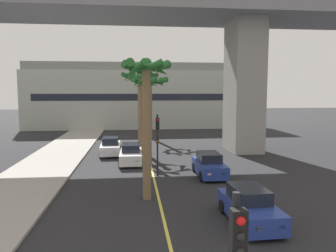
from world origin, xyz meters
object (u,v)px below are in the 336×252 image
(traffic_light_median_far, at_px, (157,137))
(palm_tree_near_median, at_px, (146,91))
(car_queue_fourth, at_px, (131,154))
(car_queue_second, at_px, (110,147))
(palm_tree_far_median, at_px, (149,90))
(car_queue_third, at_px, (249,207))
(palm_tree_mid_median, at_px, (140,88))
(car_queue_front, at_px, (209,165))
(palm_tree_farthest_median, at_px, (150,78))

(traffic_light_median_far, bearing_deg, palm_tree_near_median, -100.94)
(car_queue_fourth, distance_m, palm_tree_near_median, 10.28)
(car_queue_second, bearing_deg, traffic_light_median_far, -65.40)
(car_queue_second, distance_m, palm_tree_far_median, 7.36)
(car_queue_third, height_order, car_queue_fourth, same)
(palm_tree_near_median, relative_size, palm_tree_mid_median, 0.98)
(car_queue_fourth, xyz_separation_m, palm_tree_near_median, (0.92, -8.90, 5.05))
(traffic_light_median_far, distance_m, palm_tree_mid_median, 10.14)
(car_queue_third, xyz_separation_m, palm_tree_far_median, (-3.75, 12.29, 5.09))
(car_queue_front, distance_m, palm_tree_farthest_median, 19.71)
(car_queue_third, relative_size, palm_tree_farthest_median, 0.44)
(car_queue_fourth, relative_size, palm_tree_far_median, 0.59)
(car_queue_second, bearing_deg, palm_tree_farthest_median, 67.42)
(car_queue_third, relative_size, palm_tree_near_median, 0.56)
(palm_tree_near_median, distance_m, palm_tree_far_median, 8.70)
(car_queue_front, xyz_separation_m, palm_tree_farthest_median, (-3.07, 18.30, 6.66))
(car_queue_second, height_order, palm_tree_near_median, palm_tree_near_median)
(palm_tree_far_median, bearing_deg, palm_tree_farthest_median, 86.82)
(car_queue_third, relative_size, traffic_light_median_far, 0.99)
(car_queue_third, distance_m, car_queue_fourth, 13.56)
(car_queue_second, relative_size, car_queue_fourth, 1.01)
(palm_tree_farthest_median, bearing_deg, car_queue_second, -112.58)
(car_queue_front, distance_m, car_queue_second, 11.02)
(palm_tree_mid_median, xyz_separation_m, palm_tree_farthest_median, (1.41, 8.55, 1.32))
(car_queue_fourth, distance_m, palm_tree_farthest_median, 15.57)
(car_queue_third, distance_m, palm_tree_far_median, 13.82)
(palm_tree_far_median, bearing_deg, palm_tree_mid_median, 96.38)
(car_queue_second, xyz_separation_m, car_queue_fourth, (1.88, -3.90, 0.00))
(palm_tree_near_median, bearing_deg, palm_tree_mid_median, 90.20)
(palm_tree_near_median, bearing_deg, palm_tree_farthest_median, 86.59)
(car_queue_second, relative_size, palm_tree_near_median, 0.56)
(palm_tree_near_median, bearing_deg, car_queue_fourth, 95.87)
(car_queue_second, height_order, car_queue_third, same)
(palm_tree_far_median, distance_m, palm_tree_farthest_median, 14.21)
(palm_tree_farthest_median, bearing_deg, palm_tree_near_median, -93.41)
(palm_tree_mid_median, relative_size, palm_tree_far_median, 1.09)
(traffic_light_median_far, distance_m, palm_tree_farthest_median, 18.67)
(car_queue_third, xyz_separation_m, palm_tree_farthest_median, (-2.97, 26.39, 6.66))
(car_queue_second, height_order, car_queue_fourth, same)
(car_queue_third, xyz_separation_m, palm_tree_near_median, (-4.33, 3.60, 5.05))
(car_queue_second, height_order, palm_tree_mid_median, palm_tree_mid_median)
(car_queue_third, relative_size, car_queue_fourth, 1.01)
(car_queue_fourth, relative_size, palm_tree_mid_median, 0.54)
(car_queue_front, bearing_deg, car_queue_fourth, 140.44)
(palm_tree_mid_median, height_order, palm_tree_farthest_median, palm_tree_farthest_median)
(car_queue_third, distance_m, palm_tree_farthest_median, 27.38)
(car_queue_second, height_order, traffic_light_median_far, traffic_light_median_far)
(car_queue_fourth, xyz_separation_m, traffic_light_median_far, (1.83, -4.19, 1.99))
(palm_tree_near_median, height_order, palm_tree_far_median, palm_tree_near_median)
(palm_tree_near_median, distance_m, palm_tree_farthest_median, 22.88)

